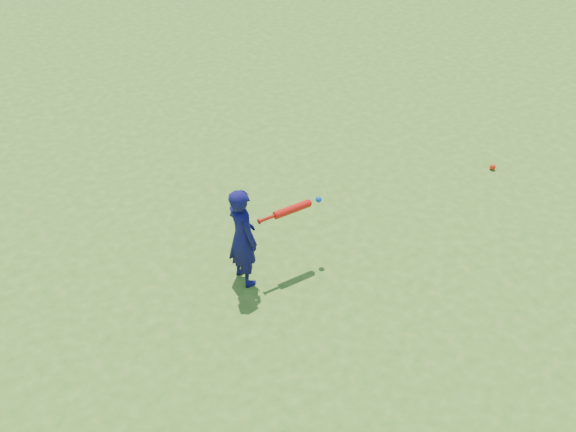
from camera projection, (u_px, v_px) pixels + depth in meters
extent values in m
plane|color=#41751B|center=(259.00, 270.00, 6.45)|extent=(80.00, 80.00, 0.00)
imported|color=#110F48|center=(242.00, 237.00, 6.02)|extent=(0.27, 0.40, 1.08)
sphere|color=red|center=(493.00, 167.00, 7.85)|extent=(0.07, 0.07, 0.07)
cylinder|color=red|center=(259.00, 221.00, 5.96)|extent=(0.01, 0.05, 0.05)
cylinder|color=red|center=(267.00, 218.00, 6.00)|extent=(0.18, 0.04, 0.03)
cylinder|color=red|center=(291.00, 210.00, 6.11)|extent=(0.37, 0.09, 0.08)
sphere|color=red|center=(308.00, 203.00, 6.18)|extent=(0.08, 0.08, 0.08)
sphere|color=blue|center=(319.00, 200.00, 6.23)|extent=(0.06, 0.06, 0.06)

